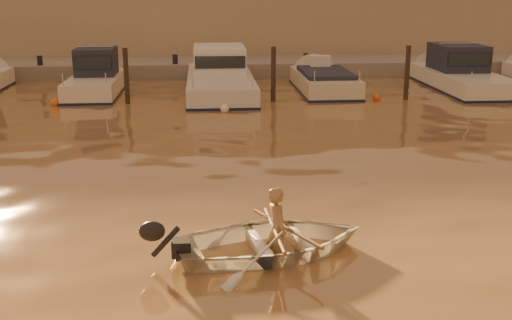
{
  "coord_description": "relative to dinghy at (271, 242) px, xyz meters",
  "views": [
    {
      "loc": [
        -2.78,
        -9.42,
        4.3
      ],
      "look_at": [
        -1.72,
        3.21,
        0.75
      ],
      "focal_mm": 45.0,
      "sensor_mm": 36.0,
      "label": 1
    }
  ],
  "objects": [
    {
      "name": "person",
      "position": [
        0.1,
        0.02,
        0.2
      ],
      "size": [
        0.44,
        0.58,
        1.42
      ],
      "primitive_type": "imported",
      "rotation": [
        0.0,
        0.0,
        1.78
      ],
      "color": "#96714B",
      "rests_on": "dinghy"
    },
    {
      "name": "waterfront_building",
      "position": [
        1.72,
        26.79,
        2.19
      ],
      "size": [
        46.0,
        7.0,
        4.8
      ],
      "primitive_type": "cube",
      "color": "#9E8466",
      "rests_on": "quay"
    },
    {
      "name": "piling_3",
      "position": [
        6.52,
        13.59,
        0.69
      ],
      "size": [
        0.18,
        0.18,
        2.2
      ],
      "primitive_type": "cylinder",
      "color": "#2D2319",
      "rests_on": "ground_plane"
    },
    {
      "name": "fender_c",
      "position": [
        -0.33,
        11.8,
        -0.11
      ],
      "size": [
        0.3,
        0.3,
        0.3
      ],
      "primitive_type": "sphere",
      "color": "silver",
      "rests_on": "ground_plane"
    },
    {
      "name": "fender_d",
      "position": [
        5.4,
        13.53,
        -0.11
      ],
      "size": [
        0.3,
        0.3,
        0.3
      ],
      "primitive_type": "sphere",
      "color": "#DB4D19",
      "rests_on": "ground_plane"
    },
    {
      "name": "piling_1",
      "position": [
        -3.78,
        13.59,
        0.69
      ],
      "size": [
        0.18,
        0.18,
        2.2
      ],
      "primitive_type": "cylinder",
      "color": "#2D2319",
      "rests_on": "ground_plane"
    },
    {
      "name": "oar_starboard",
      "position": [
        0.05,
        0.01,
        0.21
      ],
      "size": [
        0.14,
        2.1,
        0.13
      ],
      "primitive_type": "cylinder",
      "rotation": [
        1.54,
        0.0,
        0.04
      ],
      "color": "olive",
      "rests_on": "dinghy"
    },
    {
      "name": "dinghy",
      "position": [
        0.0,
        0.0,
        0.0
      ],
      "size": [
        3.57,
        2.87,
        0.66
      ],
      "primitive_type": "imported",
      "rotation": [
        0.0,
        0.0,
        1.78
      ],
      "color": "silver",
      "rests_on": "ground_plane"
    },
    {
      "name": "moored_boat_1",
      "position": [
        -5.24,
        15.79,
        0.42
      ],
      "size": [
        1.87,
        5.71,
        1.75
      ],
      "primitive_type": null,
      "color": "beige",
      "rests_on": "ground_plane"
    },
    {
      "name": "oar_port",
      "position": [
        0.24,
        0.05,
        0.21
      ],
      "size": [
        0.91,
        1.94,
        0.13
      ],
      "primitive_type": "cylinder",
      "rotation": [
        1.54,
        0.0,
        0.42
      ],
      "color": "brown",
      "rests_on": "dinghy"
    },
    {
      "name": "fender_b",
      "position": [
        -6.33,
        13.39,
        -0.11
      ],
      "size": [
        0.3,
        0.3,
        0.3
      ],
      "primitive_type": "sphere",
      "color": "#E55A1B",
      "rests_on": "ground_plane"
    },
    {
      "name": "moored_boat_2",
      "position": [
        -0.37,
        15.79,
        0.42
      ],
      "size": [
        2.54,
        8.42,
        1.75
      ],
      "primitive_type": null,
      "color": "silver",
      "rests_on": "ground_plane"
    },
    {
      "name": "outboard_motor",
      "position": [
        -1.47,
        -0.31,
        0.07
      ],
      "size": [
        0.96,
        0.58,
        0.7
      ],
      "primitive_type": null,
      "rotation": [
        0.0,
        0.0,
        0.21
      ],
      "color": "black",
      "rests_on": "dinghy"
    },
    {
      "name": "quay",
      "position": [
        1.72,
        21.29,
        -0.06
      ],
      "size": [
        52.0,
        4.0,
        1.0
      ],
      "primitive_type": "cube",
      "color": "gray",
      "rests_on": "ground_plane"
    },
    {
      "name": "piling_2",
      "position": [
        1.52,
        13.59,
        0.69
      ],
      "size": [
        0.18,
        0.18,
        2.2
      ],
      "primitive_type": "cylinder",
      "color": "#2D2319",
      "rests_on": "ground_plane"
    },
    {
      "name": "moored_boat_4",
      "position": [
        9.57,
        15.79,
        0.42
      ],
      "size": [
        2.34,
        7.18,
        1.75
      ],
      "primitive_type": null,
      "color": "silver",
      "rests_on": "ground_plane"
    },
    {
      "name": "ground_plane",
      "position": [
        1.72,
        -0.21,
        -0.21
      ],
      "size": [
        160.0,
        160.0,
        0.0
      ],
      "primitive_type": "plane",
      "color": "brown",
      "rests_on": "ground"
    },
    {
      "name": "fender_e",
      "position": [
        9.07,
        13.11,
        -0.11
      ],
      "size": [
        0.3,
        0.3,
        0.3
      ],
      "primitive_type": "sphere",
      "color": "silver",
      "rests_on": "ground_plane"
    },
    {
      "name": "moored_boat_3",
      "position": [
        3.83,
        15.79,
        0.02
      ],
      "size": [
        2.08,
        6.01,
        0.95
      ],
      "primitive_type": null,
      "color": "beige",
      "rests_on": "ground_plane"
    }
  ]
}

